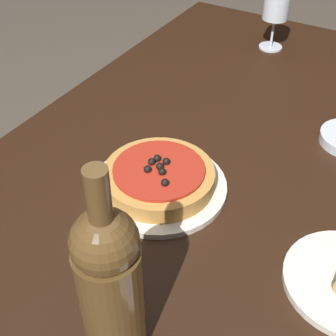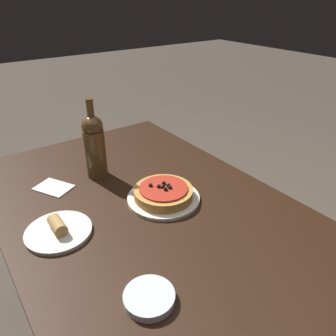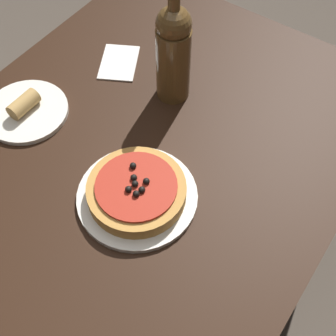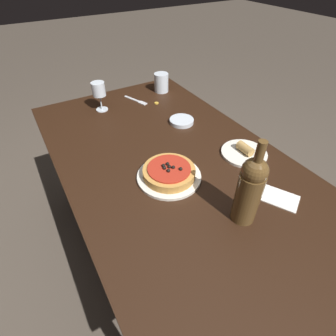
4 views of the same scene
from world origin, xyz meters
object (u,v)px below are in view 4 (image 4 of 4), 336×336
at_px(side_plate, 244,152).
at_px(wine_bottle, 250,189).
at_px(dinner_plate, 169,176).
at_px(fork, 137,101).
at_px(bottle_cap, 157,103).
at_px(side_bowl, 182,121).
at_px(water_cup, 161,83).
at_px(pizza, 169,172).
at_px(wine_glass, 99,90).
at_px(dining_table, 171,173).

bearing_deg(side_plate, wine_bottle, 135.88).
height_order(dinner_plate, fork, dinner_plate).
relative_size(fork, bottle_cap, 6.89).
height_order(wine_bottle, side_bowl, wine_bottle).
bearing_deg(fork, water_cup, 82.18).
bearing_deg(fork, pizza, -35.66).
height_order(pizza, wine_glass, wine_glass).
xyz_separation_m(side_bowl, fork, (0.34, 0.09, -0.01)).
bearing_deg(dining_table, bottle_cap, -21.55).
bearing_deg(side_bowl, bottle_cap, 1.86).
bearing_deg(fork, dinner_plate, -35.67).
height_order(dinner_plate, wine_glass, wine_glass).
xyz_separation_m(wine_glass, fork, (-0.00, -0.21, -0.11)).
relative_size(dinner_plate, wine_bottle, 0.82).
bearing_deg(wine_bottle, dining_table, 5.92).
relative_size(water_cup, side_bowl, 0.89).
bearing_deg(wine_glass, pizza, -176.97).
distance_m(pizza, side_plate, 0.36).
bearing_deg(water_cup, wine_glass, 96.17).
xyz_separation_m(pizza, side_plate, (-0.04, -0.36, -0.02)).
bearing_deg(pizza, dinner_plate, 16.89).
relative_size(pizza, wine_bottle, 0.66).
distance_m(fork, bottle_cap, 0.12).
distance_m(wine_glass, bottle_cap, 0.33).
bearing_deg(fork, wine_glass, -111.20).
relative_size(wine_glass, fork, 0.94).
bearing_deg(side_plate, bottle_cap, 9.01).
height_order(dinner_plate, bottle_cap, dinner_plate).
relative_size(wine_bottle, fork, 1.85).
height_order(dining_table, wine_bottle, wine_bottle).
bearing_deg(water_cup, side_bowl, 165.59).
xyz_separation_m(dinner_plate, side_plate, (-0.04, -0.36, 0.00)).
distance_m(dining_table, side_bowl, 0.31).
bearing_deg(wine_glass, dinner_plate, -176.97).
relative_size(dinner_plate, side_bowl, 2.04).
xyz_separation_m(dinner_plate, pizza, (-0.00, -0.00, 0.02)).
bearing_deg(pizza, side_bowl, -39.63).
relative_size(pizza, side_bowl, 1.65).
height_order(side_plate, bottle_cap, side_plate).
distance_m(pizza, wine_bottle, 0.33).
relative_size(wine_glass, bottle_cap, 6.47).
xyz_separation_m(dining_table, side_bowl, (0.23, -0.20, 0.09)).
relative_size(fork, side_plate, 0.84).
bearing_deg(pizza, water_cup, -27.42).
bearing_deg(bottle_cap, side_bowl, -178.14).
height_order(pizza, side_bowl, pizza).
relative_size(water_cup, side_plate, 0.56).
relative_size(pizza, bottle_cap, 8.46).
relative_size(wine_bottle, side_bowl, 2.50).
relative_size(pizza, side_plate, 1.03).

